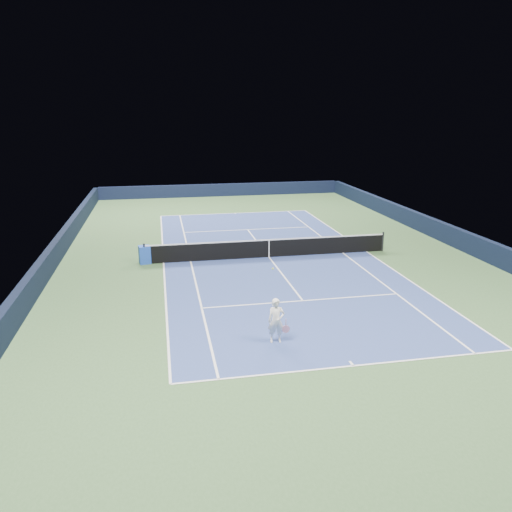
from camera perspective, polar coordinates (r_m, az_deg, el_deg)
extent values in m
plane|color=#36572F|center=(26.33, 1.49, -0.13)|extent=(40.00, 40.00, 0.00)
cube|color=black|center=(45.34, -3.97, 7.54)|extent=(22.00, 0.35, 1.10)
cube|color=#101932|center=(30.36, 21.88, 1.98)|extent=(0.35, 40.00, 1.10)
cube|color=black|center=(26.14, -22.35, -0.26)|extent=(0.35, 40.00, 1.10)
cube|color=navy|center=(26.33, 1.49, -0.13)|extent=(10.97, 23.77, 0.01)
cube|color=white|center=(37.69, -2.43, 4.92)|extent=(10.97, 0.08, 0.00)
cube|color=white|center=(15.77, 11.07, -12.22)|extent=(10.97, 0.08, 0.00)
cube|color=white|center=(27.99, 12.52, 0.50)|extent=(0.08, 23.77, 0.00)
cube|color=white|center=(25.75, -10.52, -0.78)|extent=(0.08, 23.77, 0.00)
cube|color=white|center=(27.49, 9.89, 0.35)|extent=(0.08, 23.77, 0.00)
cube|color=white|center=(25.79, -7.48, -0.61)|extent=(0.08, 23.77, 0.00)
cube|color=white|center=(32.40, -0.96, 3.04)|extent=(8.23, 0.08, 0.00)
cube|color=white|center=(20.46, 5.37, -5.11)|extent=(8.23, 0.08, 0.00)
cube|color=white|center=(26.33, 1.49, -0.11)|extent=(0.08, 12.80, 0.00)
cube|color=white|center=(37.54, -2.40, 4.88)|extent=(0.08, 0.30, 0.00)
cube|color=white|center=(15.89, 10.86, -11.97)|extent=(0.08, 0.30, 0.00)
cylinder|color=black|center=(25.62, -12.62, 0.24)|extent=(0.10, 0.10, 1.07)
cylinder|color=black|center=(28.23, 14.29, 1.62)|extent=(0.10, 0.10, 1.07)
cube|color=black|center=(26.21, 1.49, 0.82)|extent=(12.80, 0.03, 0.91)
cube|color=white|center=(26.08, 1.50, 1.86)|extent=(12.80, 0.04, 0.06)
cube|color=white|center=(26.21, 1.49, 0.82)|extent=(0.05, 0.04, 0.91)
cube|color=blue|center=(25.77, -12.61, 0.15)|extent=(0.63, 0.59, 0.91)
cube|color=white|center=(25.76, -11.96, 0.17)|extent=(0.02, 0.41, 0.40)
imported|color=white|center=(16.65, 2.32, -7.39)|extent=(0.59, 0.41, 1.53)
cylinder|color=pink|center=(16.70, 3.44, -7.59)|extent=(0.03, 0.03, 0.25)
cylinder|color=black|center=(16.80, 3.42, -8.34)|extent=(0.25, 0.02, 0.25)
cylinder|color=#C882A0|center=(16.80, 3.42, -8.34)|extent=(0.27, 0.03, 0.27)
sphere|color=#C7E430|center=(17.05, 1.94, -1.46)|extent=(0.07, 0.07, 0.07)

